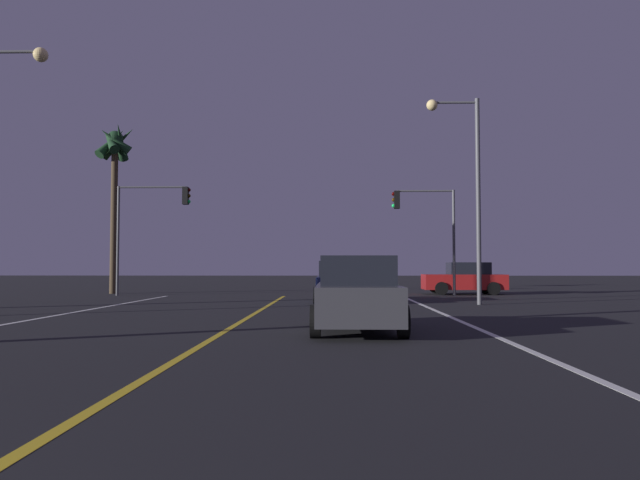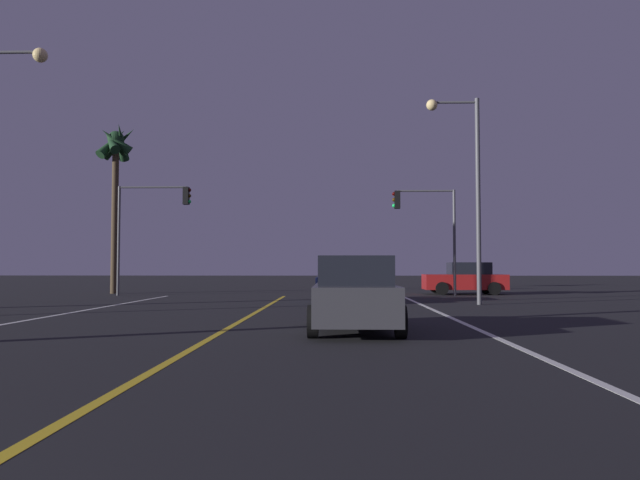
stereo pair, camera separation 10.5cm
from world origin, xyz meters
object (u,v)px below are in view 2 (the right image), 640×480
at_px(car_lead_same_lane, 355,295).
at_px(palm_tree_left_far, 116,157).
at_px(car_ahead_far, 339,282).
at_px(car_crossing_side, 465,279).
at_px(street_lamp_right_far, 466,173).
at_px(traffic_light_near_right, 424,217).
at_px(traffic_light_near_left, 153,214).

bearing_deg(car_lead_same_lane, palm_tree_left_far, 33.87).
bearing_deg(car_ahead_far, car_crossing_side, -42.94).
distance_m(car_lead_same_lane, street_lamp_right_far, 11.53).
bearing_deg(palm_tree_left_far, traffic_light_near_right, -7.40).
relative_size(car_crossing_side, traffic_light_near_right, 0.80).
bearing_deg(street_lamp_right_far, traffic_light_near_left, -25.70).
bearing_deg(car_ahead_far, palm_tree_left_far, 58.22).
distance_m(car_crossing_side, traffic_light_near_left, 16.73).
distance_m(car_crossing_side, street_lamp_right_far, 9.97).
height_order(car_ahead_far, car_crossing_side, same).
bearing_deg(traffic_light_near_right, street_lamp_right_far, 94.96).
bearing_deg(traffic_light_near_left, car_lead_same_lane, -59.49).
bearing_deg(traffic_light_near_right, traffic_light_near_left, 0.00).
distance_m(traffic_light_near_right, street_lamp_right_far, 7.06).
xyz_separation_m(car_ahead_far, traffic_light_near_left, (-9.47, 5.45, 3.36)).
bearing_deg(car_lead_same_lane, car_ahead_far, 1.55).
bearing_deg(traffic_light_near_right, palm_tree_left_far, -7.40).
height_order(traffic_light_near_right, palm_tree_left_far, palm_tree_left_far).
bearing_deg(palm_tree_left_far, traffic_light_near_left, -37.60).
relative_size(traffic_light_near_left, street_lamp_right_far, 0.69).
distance_m(car_crossing_side, palm_tree_left_far, 20.23).
bearing_deg(car_lead_same_lane, street_lamp_right_far, -25.85).
xyz_separation_m(car_ahead_far, traffic_light_near_right, (4.36, 5.45, 3.17)).
height_order(car_lead_same_lane, car_crossing_side, same).
height_order(car_ahead_far, palm_tree_left_far, palm_tree_left_far).
distance_m(car_ahead_far, traffic_light_near_right, 7.67).
distance_m(car_ahead_far, car_crossing_side, 9.99).
bearing_deg(car_lead_same_lane, car_crossing_side, -19.42).
distance_m(car_lead_same_lane, car_crossing_side, 19.56).
relative_size(street_lamp_right_far, palm_tree_left_far, 0.86).
bearing_deg(traffic_light_near_left, car_ahead_far, -29.90).
distance_m(car_lead_same_lane, palm_tree_left_far, 23.55).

